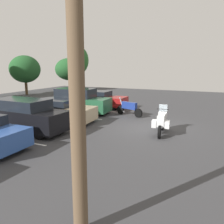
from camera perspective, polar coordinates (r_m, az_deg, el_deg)
ground at (r=13.37m, az=9.49°, el=-4.21°), size 44.00×44.00×0.10m
motorcycle_touring at (r=12.25m, az=12.32°, el=-2.22°), size 2.21×0.92×1.46m
motorcycle_second at (r=16.38m, az=4.29°, el=1.09°), size 0.96×2.20×1.28m
parking_stripes at (r=14.39m, az=-16.82°, el=-3.20°), size 16.90×5.12×0.01m
car_black at (r=13.21m, az=-20.81°, el=-0.79°), size 1.98×4.72×1.77m
car_tan at (r=15.01m, az=-13.19°, el=0.33°), size 2.13×4.74×1.44m
car_green at (r=17.47m, az=-8.19°, el=2.72°), size 2.08×4.57×1.86m
car_red at (r=19.79m, az=-3.48°, el=3.22°), size 1.88×4.91×1.42m
utility_pole at (r=4.34m, az=-9.07°, el=14.35°), size 1.37×1.34×7.26m
tree_right at (r=34.23m, az=-10.68°, el=10.48°), size 4.03×4.03×4.69m
tree_center_right at (r=30.68m, az=-20.98°, el=9.99°), size 3.74×3.74×4.84m
tree_center at (r=38.12m, az=-8.15°, el=12.70°), size 2.95×2.95×6.59m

